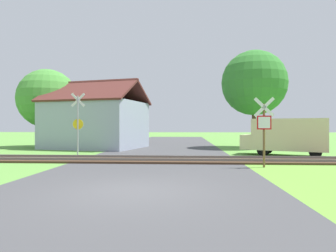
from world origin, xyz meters
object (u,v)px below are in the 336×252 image
object	(u,v)px
house	(96,123)
tree_right	(254,83)
stop_sign_near	(264,127)
mail_truck	(287,135)
crossing_sign_far	(78,121)
tree_left	(48,99)

from	to	relation	value
house	tree_right	distance (m)	13.54
stop_sign_near	mail_truck	size ratio (longest dim) A/B	0.58
mail_truck	crossing_sign_far	bearing A→B (deg)	117.35
stop_sign_near	tree_right	xyz separation A→B (m)	(2.34, 12.14, 3.63)
tree_left	tree_right	bearing A→B (deg)	-0.17
tree_left	crossing_sign_far	bearing A→B (deg)	-53.84
house	tree_left	distance (m)	5.18
crossing_sign_far	mail_truck	xyz separation A→B (m)	(12.72, 0.51, -0.90)
tree_left	mail_truck	bearing A→B (deg)	-20.68
mail_truck	stop_sign_near	bearing A→B (deg)	177.99
stop_sign_near	crossing_sign_far	size ratio (longest dim) A/B	0.79
tree_left	stop_sign_near	bearing A→B (deg)	-38.47
house	tree_right	bearing A→B (deg)	17.89
stop_sign_near	mail_truck	world-z (taller)	stop_sign_near
stop_sign_near	house	xyz separation A→B (m)	(-10.75, 11.15, 0.28)
stop_sign_near	mail_truck	bearing A→B (deg)	-108.67
crossing_sign_far	house	bearing A→B (deg)	93.37
tree_left	mail_truck	size ratio (longest dim) A/B	1.29
stop_sign_near	tree_left	size ratio (longest dim) A/B	0.45
tree_right	house	bearing A→B (deg)	-175.70
tree_right	crossing_sign_far	bearing A→B (deg)	-149.42
tree_right	tree_left	size ratio (longest dim) A/B	1.20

